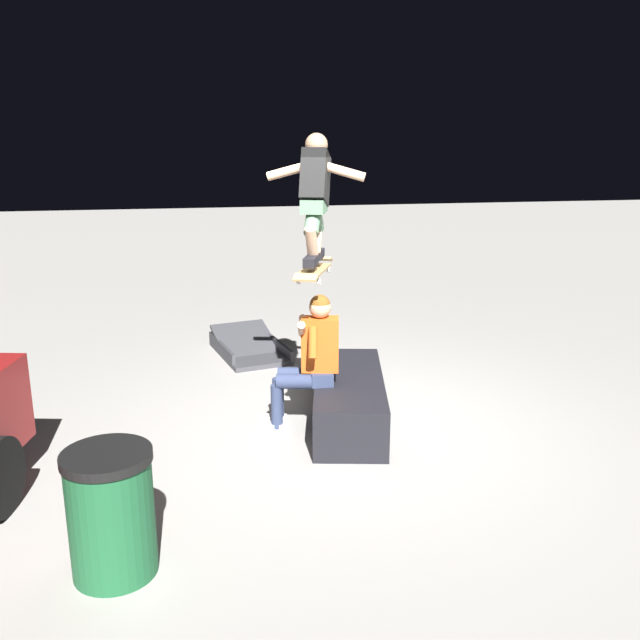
{
  "coord_description": "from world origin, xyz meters",
  "views": [
    {
      "loc": [
        -5.86,
        1.26,
        2.71
      ],
      "look_at": [
        0.05,
        0.21,
        1.06
      ],
      "focal_mm": 38.53,
      "sensor_mm": 36.0,
      "label": 1
    }
  ],
  "objects_px": {
    "skater_airborne": "(315,192)",
    "trash_bin": "(111,513)",
    "kicker_ramp": "(250,350)",
    "ledge_box_main": "(349,399)",
    "skateboard": "(314,270)",
    "person_sitting_on_ledge": "(309,356)"
  },
  "relations": [
    {
      "from": "skater_airborne",
      "to": "kicker_ramp",
      "type": "height_order",
      "value": "skater_airborne"
    },
    {
      "from": "ledge_box_main",
      "to": "skateboard",
      "type": "bearing_deg",
      "value": 92.2
    },
    {
      "from": "person_sitting_on_ledge",
      "to": "trash_bin",
      "type": "bearing_deg",
      "value": 141.48
    },
    {
      "from": "ledge_box_main",
      "to": "trash_bin",
      "type": "relative_size",
      "value": 2.12
    },
    {
      "from": "ledge_box_main",
      "to": "kicker_ramp",
      "type": "xyz_separation_m",
      "value": [
        2.23,
        0.78,
        -0.17
      ]
    },
    {
      "from": "skateboard",
      "to": "kicker_ramp",
      "type": "xyz_separation_m",
      "value": [
        2.25,
        0.44,
        -1.45
      ]
    },
    {
      "from": "ledge_box_main",
      "to": "trash_bin",
      "type": "bearing_deg",
      "value": 136.01
    },
    {
      "from": "ledge_box_main",
      "to": "skater_airborne",
      "type": "bearing_deg",
      "value": 82.71
    },
    {
      "from": "skateboard",
      "to": "skater_airborne",
      "type": "bearing_deg",
      "value": -18.91
    },
    {
      "from": "ledge_box_main",
      "to": "person_sitting_on_ledge",
      "type": "distance_m",
      "value": 0.63
    },
    {
      "from": "kicker_ramp",
      "to": "trash_bin",
      "type": "relative_size",
      "value": 1.59
    },
    {
      "from": "skater_airborne",
      "to": "skateboard",
      "type": "bearing_deg",
      "value": 161.09
    },
    {
      "from": "person_sitting_on_ledge",
      "to": "skateboard",
      "type": "height_order",
      "value": "skateboard"
    },
    {
      "from": "person_sitting_on_ledge",
      "to": "skater_airborne",
      "type": "height_order",
      "value": "skater_airborne"
    },
    {
      "from": "person_sitting_on_ledge",
      "to": "kicker_ramp",
      "type": "height_order",
      "value": "person_sitting_on_ledge"
    },
    {
      "from": "ledge_box_main",
      "to": "skater_airborne",
      "type": "relative_size",
      "value": 1.57
    },
    {
      "from": "skater_airborne",
      "to": "trash_bin",
      "type": "distance_m",
      "value": 3.19
    },
    {
      "from": "trash_bin",
      "to": "ledge_box_main",
      "type": "bearing_deg",
      "value": -43.99
    },
    {
      "from": "kicker_ramp",
      "to": "trash_bin",
      "type": "bearing_deg",
      "value": 164.51
    },
    {
      "from": "person_sitting_on_ledge",
      "to": "skateboard",
      "type": "xyz_separation_m",
      "value": [
        0.05,
        -0.06,
        0.79
      ]
    },
    {
      "from": "ledge_box_main",
      "to": "trash_bin",
      "type": "distance_m",
      "value": 2.83
    },
    {
      "from": "skateboard",
      "to": "skater_airborne",
      "type": "relative_size",
      "value": 0.92
    }
  ]
}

